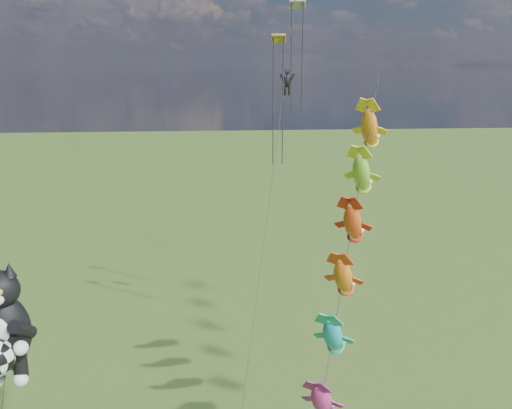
{
  "coord_description": "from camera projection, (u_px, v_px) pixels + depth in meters",
  "views": [
    {
      "loc": [
        7.05,
        -20.09,
        18.87
      ],
      "look_at": [
        9.9,
        10.93,
        11.26
      ],
      "focal_mm": 40.0,
      "sensor_mm": 36.0,
      "label": 1
    }
  ],
  "objects": [
    {
      "name": "parafoil_rig",
      "position": [
        287.0,
        77.0,
        38.62
      ],
      "size": [
        6.19,
        16.85,
        24.64
      ],
      "rotation": [
        0.0,
        0.0,
        -0.23
      ],
      "color": "brown",
      "rests_on": "ground"
    },
    {
      "name": "cat_kite_rig",
      "position": [
        1.0,
        329.0,
        21.45
      ],
      "size": [
        2.36,
        4.11,
        11.78
      ],
      "rotation": [
        0.0,
        0.0,
        -0.25
      ],
      "color": "brown",
      "rests_on": "ground"
    },
    {
      "name": "fish_windsock_rig",
      "position": [
        348.0,
        250.0,
        26.45
      ],
      "size": [
        7.1,
        14.4,
        18.78
      ],
      "rotation": [
        0.0,
        0.0,
        -0.13
      ],
      "color": "brown",
      "rests_on": "ground"
    }
  ]
}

